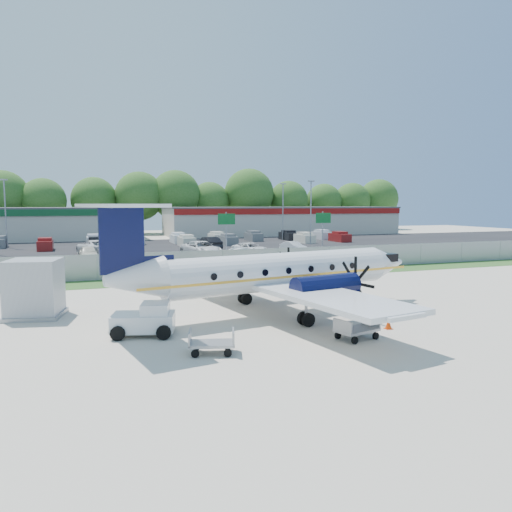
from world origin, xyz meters
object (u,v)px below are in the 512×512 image
object	(u,v)px
pushback_tug	(146,320)
baggage_cart_near	(212,343)
baggage_cart_far	(357,329)
service_container	(35,290)
aircraft	(274,272)

from	to	relation	value
pushback_tug	baggage_cart_near	bearing A→B (deg)	-61.35
pushback_tug	baggage_cart_far	world-z (taller)	pushback_tug
baggage_cart_far	service_container	distance (m)	16.44
pushback_tug	baggage_cart_far	size ratio (longest dim) A/B	1.49
pushback_tug	service_container	bearing A→B (deg)	130.74
aircraft	service_container	distance (m)	12.48
baggage_cart_near	baggage_cart_far	xyz separation A→B (m)	(6.45, -0.13, 0.01)
baggage_cart_near	service_container	bearing A→B (deg)	126.41
baggage_cart_far	baggage_cart_near	bearing A→B (deg)	178.80
aircraft	baggage_cart_far	distance (m)	6.34
aircraft	pushback_tug	size ratio (longest dim) A/B	6.30
pushback_tug	baggage_cart_far	distance (m)	9.29
aircraft	baggage_cart_far	world-z (taller)	aircraft
pushback_tug	aircraft	bearing A→B (deg)	16.44
pushback_tug	baggage_cart_far	xyz separation A→B (m)	(8.47, -3.83, -0.25)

